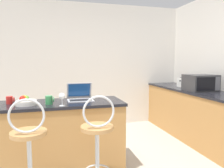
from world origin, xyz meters
TOP-DOWN VIEW (x-y plane):
  - wall_back at (0.00, 2.48)m, footprint 12.00×0.06m
  - breakfast_bar at (-0.52, 0.59)m, footprint 1.53×0.61m
  - counter_right at (1.84, 0.98)m, footprint 0.67×2.98m
  - bar_stool_near at (-0.85, -0.01)m, footprint 0.40×0.40m
  - bar_stool_far at (-0.18, -0.01)m, footprint 0.40×0.40m
  - laptop at (-0.28, 0.69)m, footprint 0.33×0.29m
  - microwave at (1.81, 1.02)m, footprint 0.49×0.40m
  - toaster at (1.86, 1.57)m, footprint 0.21×0.27m
  - mug_red at (-1.12, 0.65)m, footprint 0.09×0.07m
  - mug_green at (-0.66, 0.50)m, footprint 0.10×0.08m
  - wine_glass_short at (-0.52, 0.36)m, footprint 0.07×0.07m
  - fruit_bowl at (-0.92, 0.52)m, footprint 0.23×0.23m

SIDE VIEW (x-z plane):
  - counter_right at x=1.84m, z-range 0.00..0.90m
  - breakfast_bar at x=-0.52m, z-range 0.00..0.90m
  - bar_stool_near at x=-0.85m, z-range -0.02..1.05m
  - bar_stool_far at x=-0.18m, z-range -0.02..1.05m
  - fruit_bowl at x=-0.92m, z-range 0.88..0.99m
  - mug_red at x=-1.12m, z-range 0.90..0.99m
  - mug_green at x=-0.66m, z-range 0.90..0.99m
  - laptop at x=-0.28m, z-range 0.84..1.06m
  - toaster at x=1.86m, z-range 0.89..1.08m
  - wine_glass_short at x=-0.52m, z-range 0.93..1.08m
  - microwave at x=1.81m, z-range 0.90..1.17m
  - wall_back at x=0.00m, z-range 0.00..2.60m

